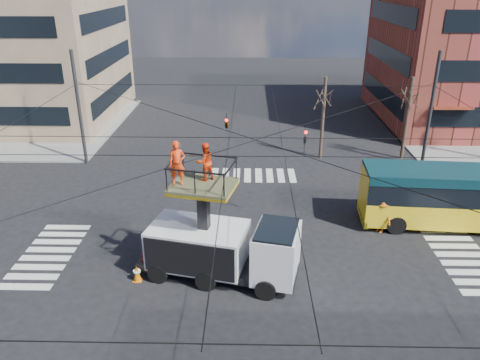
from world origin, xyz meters
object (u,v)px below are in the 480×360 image
(utility_truck, at_px, (222,236))
(flagger, at_px, (381,216))
(worker_ground, at_px, (147,256))
(city_bus, at_px, (469,197))
(traffic_cone, at_px, (137,273))

(utility_truck, relative_size, flagger, 3.93)
(worker_ground, bearing_deg, utility_truck, -75.84)
(flagger, bearing_deg, utility_truck, -102.75)
(city_bus, bearing_deg, flagger, -167.06)
(utility_truck, height_order, city_bus, utility_truck)
(city_bus, height_order, worker_ground, city_bus)
(city_bus, relative_size, flagger, 6.00)
(worker_ground, bearing_deg, traffic_cone, 173.40)
(utility_truck, relative_size, traffic_cone, 9.63)
(utility_truck, bearing_deg, worker_ground, -171.25)
(worker_ground, xyz_separation_m, flagger, (11.46, 3.85, 0.13))
(traffic_cone, height_order, flagger, flagger)
(traffic_cone, bearing_deg, flagger, 21.23)
(city_bus, bearing_deg, worker_ground, -160.21)
(city_bus, height_order, flagger, city_bus)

